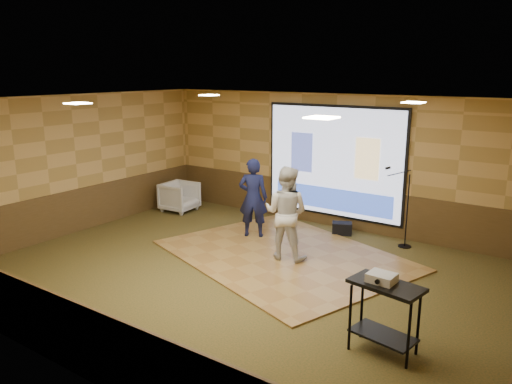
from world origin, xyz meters
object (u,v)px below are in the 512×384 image
Objects in this scene: player_left at (253,198)px; mic_stand at (403,223)px; projector_screen at (333,163)px; player_right at (286,213)px; av_table at (385,305)px; projector at (382,278)px; dance_floor at (284,255)px; duffel_bag at (342,228)px; banquet_chair at (180,197)px.

mic_stand is (2.83, 1.25, -0.38)m from player_left.
projector_screen reaches higher than player_right.
av_table is 4.16m from mic_stand.
av_table is at bearing -11.15° from projector.
player_left is 4.80m from av_table.
projector_screen is 2.45m from player_right.
dance_floor is 1.89m from duffel_bag.
projector is 0.41× the size of banquet_chair.
mic_stand is 1.39m from duffel_bag.
mic_stand reaches higher than duffel_bag.
av_table is at bearing -121.09° from banquet_chair.
duffel_bag is at bearing 79.31° from dance_floor.
projector_screen reaches higher than banquet_chair.
projector_screen reaches higher than duffel_bag.
duffel_bag is at bearing -85.54° from banquet_chair.
av_table is (2.90, -4.42, -0.82)m from projector_screen.
banquet_chair is at bearing -171.49° from duffel_bag.
dance_floor is at bearing -57.00° from player_right.
banquet_chair is at bearing -27.50° from player_right.
player_left is at bearing 144.91° from av_table.
player_right is 1.88× the size of av_table.
player_right reaches higher than dance_floor.
mic_stand reaches higher than dance_floor.
dance_floor is at bearing 145.34° from projector.
projector is at bearing 165.23° from av_table.
duffel_bag is (4.21, 0.63, -0.24)m from banquet_chair.
dance_floor is 2.53× the size of player_right.
player_left is 2.07× the size of banquet_chair.
player_left is at bearing -121.77° from projector_screen.
av_table is 1.15× the size of banquet_chair.
player_right is (0.10, -0.12, 0.90)m from dance_floor.
player_left reaches higher than banquet_chair.
banquet_chair is at bearing -164.63° from projector_screen.
av_table is 0.35m from projector.
mic_stand is at bearing 177.12° from player_left.
projector is at bearing 117.84° from player_left.
av_table is at bearing 118.14° from player_left.
player_left reaches higher than mic_stand.
player_right is (1.24, -0.71, 0.04)m from player_left.
player_left is 4.00× the size of duffel_bag.
duffel_bag is (1.49, 1.26, -0.74)m from player_left.
mic_stand is at bearing -0.45° from duffel_bag.
banquet_chair is at bearing 173.45° from mic_stand.
banquet_chair is (-2.72, 0.63, -0.50)m from player_left.
player_left is (-1.14, 0.59, 0.86)m from dance_floor.
player_left is at bearing -139.66° from duffel_bag.
player_right is at bearing 142.67° from av_table.
av_table is 0.58× the size of mic_stand.
dance_floor is 5.48× the size of banquet_chair.
dance_floor is at bearing -111.70° from banquet_chair.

